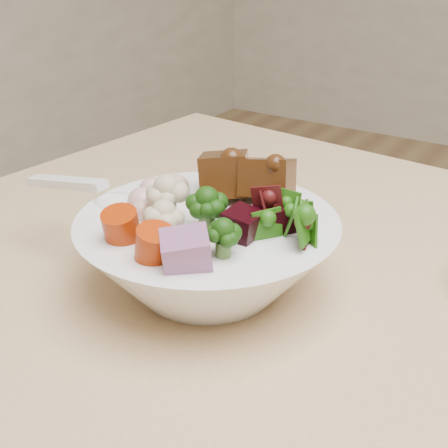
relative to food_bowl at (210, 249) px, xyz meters
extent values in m
cylinder|color=#DBB581|center=(-0.29, 0.40, -0.46)|extent=(0.06, 0.06, 0.75)
sphere|color=black|center=(0.01, -0.02, 0.04)|extent=(0.04, 0.04, 0.04)
sphere|color=beige|center=(-0.03, -0.02, 0.05)|extent=(0.04, 0.04, 0.04)
cube|color=black|center=(0.06, 0.01, 0.04)|extent=(0.04, 0.04, 0.03)
cube|color=#8B537E|center=(0.03, -0.08, 0.04)|extent=(0.05, 0.05, 0.04)
cylinder|color=#AE2C04|center=(-0.04, -0.07, 0.04)|extent=(0.04, 0.04, 0.03)
sphere|color=#DDA19A|center=(-0.07, -0.01, 0.04)|extent=(0.03, 0.03, 0.03)
ellipsoid|color=white|center=(-0.10, -0.02, 0.03)|extent=(0.05, 0.04, 0.02)
cube|color=white|center=(-0.17, -0.02, 0.04)|extent=(0.10, 0.02, 0.02)
camera|label=1|loc=(0.29, -0.42, 0.28)|focal=50.00mm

